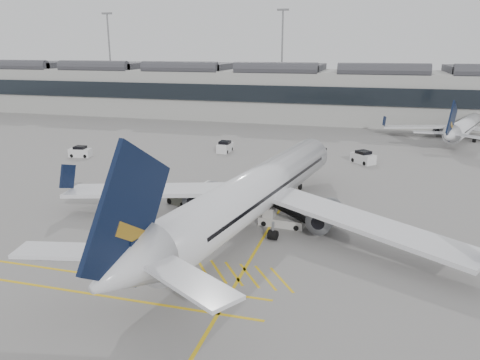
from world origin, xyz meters
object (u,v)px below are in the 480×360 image
(ramp_agent_a, at_px, (207,204))
(pushback_tug, at_px, (182,198))
(belt_loader, at_px, (281,219))
(ramp_agent_b, at_px, (224,202))
(baggage_cart_a, at_px, (201,210))
(airliner_main, at_px, (254,193))

(ramp_agent_a, xyz_separation_m, pushback_tug, (-3.35, 1.38, -0.11))
(belt_loader, relative_size, pushback_tug, 1.60)
(belt_loader, distance_m, pushback_tug, 11.80)
(ramp_agent_a, distance_m, ramp_agent_b, 1.82)
(baggage_cart_a, relative_size, pushback_tug, 0.56)
(belt_loader, height_order, baggage_cart_a, belt_loader)
(belt_loader, distance_m, ramp_agent_b, 7.01)
(ramp_agent_a, distance_m, pushback_tug, 3.63)
(ramp_agent_a, bearing_deg, belt_loader, -58.38)
(baggage_cart_a, xyz_separation_m, ramp_agent_b, (1.40, 3.08, -0.03))
(belt_loader, height_order, pushback_tug, belt_loader)
(ramp_agent_b, bearing_deg, ramp_agent_a, 14.86)
(belt_loader, distance_m, baggage_cart_a, 7.86)
(airliner_main, xyz_separation_m, belt_loader, (2.34, 1.13, -2.74))
(airliner_main, bearing_deg, ramp_agent_b, 147.03)
(airliner_main, bearing_deg, pushback_tug, 164.77)
(baggage_cart_a, distance_m, ramp_agent_a, 2.15)
(baggage_cart_a, bearing_deg, ramp_agent_b, 78.45)
(baggage_cart_a, bearing_deg, pushback_tug, 147.83)
(baggage_cart_a, xyz_separation_m, ramp_agent_a, (-0.16, 2.15, -0.08))
(airliner_main, height_order, pushback_tug, airliner_main)
(belt_loader, relative_size, ramp_agent_a, 3.20)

